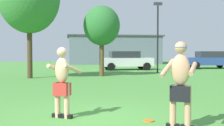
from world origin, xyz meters
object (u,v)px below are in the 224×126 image
at_px(player_with_cap, 180,80).
at_px(lamp_post, 158,29).
at_px(player_in_red, 62,81).
at_px(car_white_mid_lot, 126,60).
at_px(car_blue_far_end, 209,59).
at_px(tree_right_field, 102,26).
at_px(frisbee, 149,121).

relative_size(player_with_cap, lamp_post, 0.34).
distance_m(player_in_red, car_white_mid_lot, 17.83).
distance_m(car_blue_far_end, tree_right_field, 12.98).
bearing_deg(car_white_mid_lot, frisbee, -100.10).
distance_m(car_white_mid_lot, tree_right_field, 6.99).
xyz_separation_m(car_white_mid_lot, tree_right_field, (-2.80, -5.97, 2.33)).
distance_m(car_blue_far_end, lamp_post, 8.21).
relative_size(player_in_red, frisbee, 6.69).
height_order(player_in_red, tree_right_field, tree_right_field).
bearing_deg(player_with_cap, player_in_red, 150.21).
bearing_deg(player_in_red, frisbee, -18.43).
relative_size(frisbee, car_blue_far_end, 0.06).
xyz_separation_m(car_white_mid_lot, car_blue_far_end, (8.00, 0.86, 0.00)).
xyz_separation_m(player_with_cap, car_blue_far_end, (10.72, 19.30, -0.15)).
height_order(player_with_cap, car_white_mid_lot, player_with_cap).
bearing_deg(frisbee, car_blue_far_end, 59.03).
xyz_separation_m(player_in_red, lamp_post, (6.64, 13.42, 2.33)).
xyz_separation_m(player_in_red, car_white_mid_lot, (5.05, 17.10, -0.03)).
bearing_deg(player_in_red, car_blue_far_end, 54.00).
relative_size(frisbee, tree_right_field, 0.06).
height_order(lamp_post, tree_right_field, lamp_post).
bearing_deg(lamp_post, player_in_red, -116.32).
bearing_deg(car_blue_far_end, player_with_cap, -119.06).
height_order(player_with_cap, frisbee, player_with_cap).
xyz_separation_m(lamp_post, tree_right_field, (-4.38, -2.28, -0.04)).
distance_m(car_white_mid_lot, car_blue_far_end, 8.04).
xyz_separation_m(player_with_cap, car_white_mid_lot, (2.72, 18.44, -0.15)).
relative_size(player_with_cap, car_white_mid_lot, 0.40).
xyz_separation_m(player_with_cap, player_in_red, (-2.33, 1.33, -0.11)).
height_order(frisbee, car_blue_far_end, car_blue_far_end).
distance_m(player_with_cap, player_in_red, 2.69).
xyz_separation_m(player_with_cap, lamp_post, (4.31, 14.75, 2.22)).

